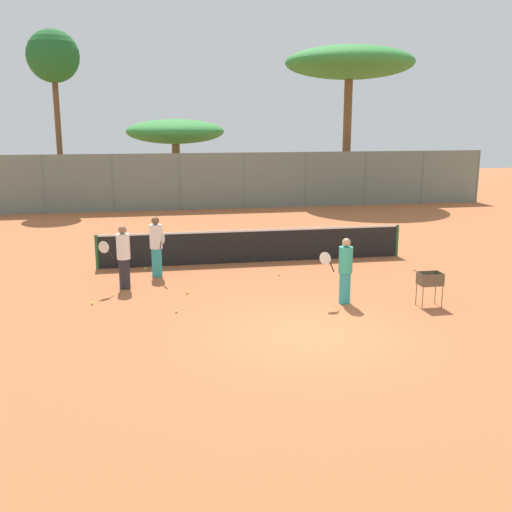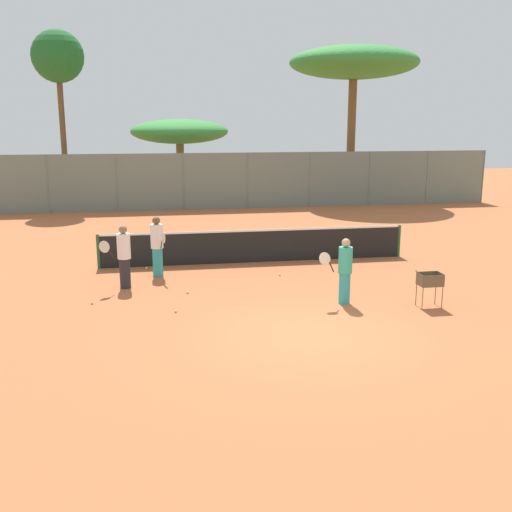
{
  "view_description": "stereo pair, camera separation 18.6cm",
  "coord_description": "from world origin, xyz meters",
  "px_view_note": "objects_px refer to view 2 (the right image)",
  "views": [
    {
      "loc": [
        -3.34,
        -11.74,
        4.52
      ],
      "look_at": [
        -0.55,
        3.34,
        1.0
      ],
      "focal_mm": 42.0,
      "sensor_mm": 36.0,
      "label": 1
    },
    {
      "loc": [
        -3.16,
        -11.77,
        4.52
      ],
      "look_at": [
        -0.55,
        3.34,
        1.0
      ],
      "focal_mm": 42.0,
      "sensor_mm": 36.0,
      "label": 2
    }
  ],
  "objects_px": {
    "player_white_outfit": "(157,246)",
    "ball_cart": "(431,282)",
    "tennis_net": "(255,245)",
    "player_yellow_shirt": "(124,256)",
    "player_red_cap": "(345,270)"
  },
  "relations": [
    {
      "from": "player_red_cap",
      "to": "player_yellow_shirt",
      "type": "height_order",
      "value": "player_yellow_shirt"
    },
    {
      "from": "player_white_outfit",
      "to": "ball_cart",
      "type": "height_order",
      "value": "player_white_outfit"
    },
    {
      "from": "tennis_net",
      "to": "player_red_cap",
      "type": "distance_m",
      "value": 4.96
    },
    {
      "from": "tennis_net",
      "to": "player_white_outfit",
      "type": "height_order",
      "value": "player_white_outfit"
    },
    {
      "from": "player_white_outfit",
      "to": "ball_cart",
      "type": "distance_m",
      "value": 7.75
    },
    {
      "from": "player_white_outfit",
      "to": "tennis_net",
      "type": "bearing_deg",
      "value": 91.63
    },
    {
      "from": "tennis_net",
      "to": "ball_cart",
      "type": "relative_size",
      "value": 11.57
    },
    {
      "from": "tennis_net",
      "to": "player_red_cap",
      "type": "bearing_deg",
      "value": -72.93
    },
    {
      "from": "player_yellow_shirt",
      "to": "ball_cart",
      "type": "relative_size",
      "value": 2.03
    },
    {
      "from": "tennis_net",
      "to": "player_white_outfit",
      "type": "distance_m",
      "value": 3.35
    },
    {
      "from": "tennis_net",
      "to": "player_yellow_shirt",
      "type": "xyz_separation_m",
      "value": [
        -4.01,
        -2.36,
        0.33
      ]
    },
    {
      "from": "player_yellow_shirt",
      "to": "ball_cart",
      "type": "bearing_deg",
      "value": 133.19
    },
    {
      "from": "player_red_cap",
      "to": "ball_cart",
      "type": "height_order",
      "value": "player_red_cap"
    },
    {
      "from": "player_red_cap",
      "to": "ball_cart",
      "type": "xyz_separation_m",
      "value": [
        1.99,
        -0.63,
        -0.23
      ]
    },
    {
      "from": "player_white_outfit",
      "to": "player_yellow_shirt",
      "type": "distance_m",
      "value": 1.46
    }
  ]
}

